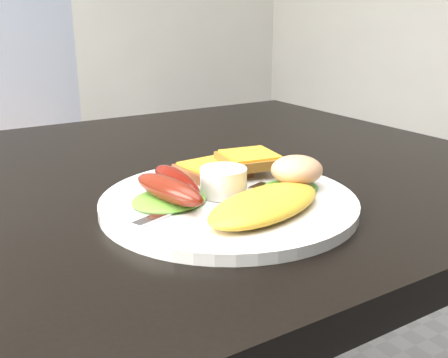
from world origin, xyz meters
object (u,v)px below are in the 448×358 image
person (39,89)px  plate (229,203)px  dining_chair (39,173)px  dining_table (99,197)px

person → plate: 0.95m
dining_chair → plate: (-0.06, -1.26, 0.31)m
dining_chair → person: person is taller
plate → dining_chair: bearing=87.5°
dining_table → plate: size_ratio=4.06×
dining_table → person: bearing=81.7°
dining_chair → plate: size_ratio=1.59×
dining_table → dining_chair: bearing=82.0°
dining_chair → person: size_ratio=0.31×
dining_table → dining_chair: 1.13m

